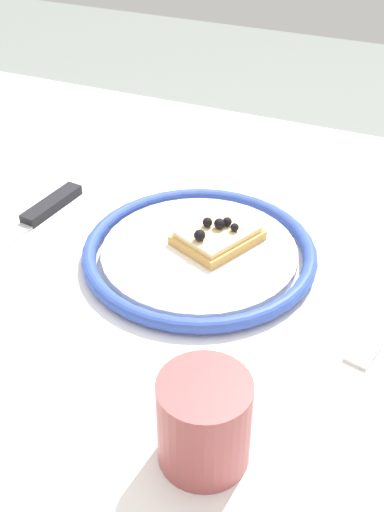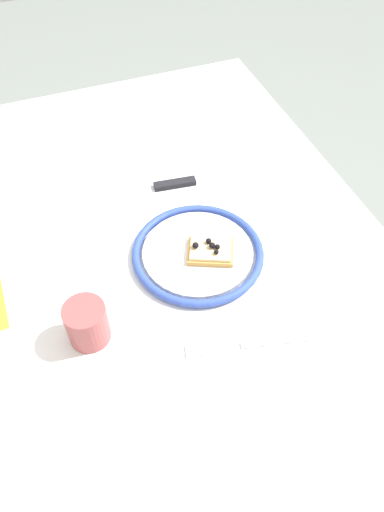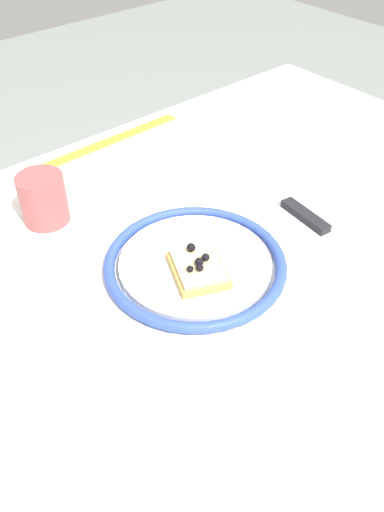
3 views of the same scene
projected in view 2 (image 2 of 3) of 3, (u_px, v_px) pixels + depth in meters
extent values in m
plane|color=gray|center=(185.00, 396.00, 1.49)|extent=(6.00, 6.00, 0.00)
cube|color=white|center=(181.00, 246.00, 0.96)|extent=(1.19, 0.77, 0.03)
cylinder|color=#4C4742|center=(221.00, 175.00, 1.62)|extent=(0.05, 0.05, 0.68)
cylinder|color=#4C4742|center=(21.00, 226.00, 1.47)|extent=(0.05, 0.05, 0.68)
cylinder|color=white|center=(198.00, 254.00, 0.92)|extent=(0.21, 0.21, 0.01)
torus|color=#334FB2|center=(198.00, 252.00, 0.92)|extent=(0.25, 0.25, 0.02)
cube|color=tan|center=(211.00, 251.00, 0.91)|extent=(0.09, 0.10, 0.01)
cube|color=#F3D493|center=(211.00, 248.00, 0.90)|extent=(0.08, 0.09, 0.01)
sphere|color=black|center=(216.00, 252.00, 0.89)|extent=(0.01, 0.01, 0.01)
sphere|color=black|center=(209.00, 241.00, 0.90)|extent=(0.01, 0.01, 0.01)
sphere|color=black|center=(217.00, 247.00, 0.89)|extent=(0.01, 0.01, 0.01)
sphere|color=black|center=(196.00, 245.00, 0.89)|extent=(0.01, 0.01, 0.01)
sphere|color=black|center=(212.00, 245.00, 0.89)|extent=(0.01, 0.01, 0.01)
cube|color=silver|center=(119.00, 194.00, 1.03)|extent=(0.04, 0.15, 0.00)
cube|color=black|center=(175.00, 184.00, 1.04)|extent=(0.03, 0.09, 0.01)
cube|color=silver|center=(274.00, 342.00, 0.80)|extent=(0.04, 0.11, 0.00)
cube|color=silver|center=(197.00, 351.00, 0.79)|extent=(0.03, 0.04, 0.00)
cylinder|color=#A54C4C|center=(87.00, 323.00, 0.78)|extent=(0.07, 0.07, 0.08)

